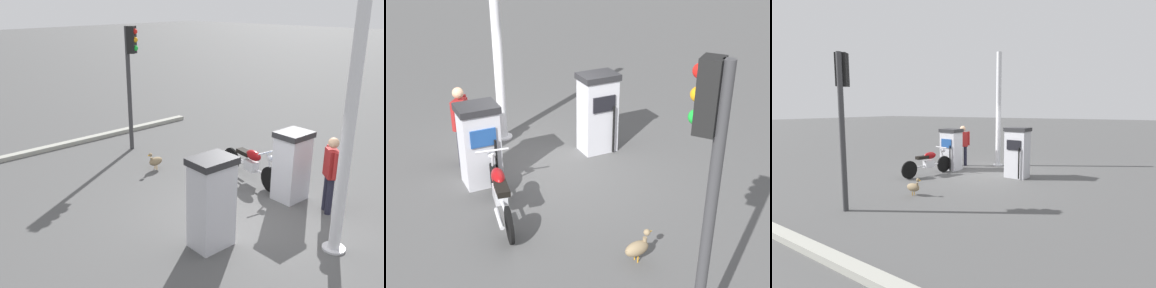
# 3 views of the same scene
# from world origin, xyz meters

# --- Properties ---
(ground_plane) EXTENTS (120.00, 120.00, 0.00)m
(ground_plane) POSITION_xyz_m (0.00, 0.00, 0.00)
(ground_plane) COLOR #4C4C4C
(fuel_pump_near) EXTENTS (0.70, 0.78, 1.54)m
(fuel_pump_near) POSITION_xyz_m (-0.08, -1.29, 0.78)
(fuel_pump_near) COLOR silver
(fuel_pump_near) RESTS_ON ground
(fuel_pump_far) EXTENTS (0.68, 0.83, 1.67)m
(fuel_pump_far) POSITION_xyz_m (-0.08, 1.29, 0.85)
(fuel_pump_far) COLOR silver
(fuel_pump_far) RESTS_ON ground
(motorcycle_near_pump) EXTENTS (2.02, 0.80, 0.93)m
(motorcycle_near_pump) POSITION_xyz_m (1.11, -1.48, 0.46)
(motorcycle_near_pump) COLOR black
(motorcycle_near_pump) RESTS_ON ground
(attendant_person) EXTENTS (0.47, 0.47, 1.60)m
(attendant_person) POSITION_xyz_m (-0.96, -1.30, 0.91)
(attendant_person) COLOR #1E1E2D
(attendant_person) RESTS_ON ground
(wandering_duck) EXTENTS (0.21, 0.48, 0.49)m
(wandering_duck) POSITION_xyz_m (3.29, -0.35, 0.23)
(wandering_duck) COLOR #847051
(wandering_duck) RESTS_ON ground
(roadside_traffic_light) EXTENTS (0.39, 0.31, 3.49)m
(roadside_traffic_light) POSITION_xyz_m (4.92, -0.94, 2.39)
(roadside_traffic_light) COLOR #38383A
(roadside_traffic_light) RESTS_ON ground
(canopy_support_pole) EXTENTS (0.40, 0.40, 4.47)m
(canopy_support_pole) POSITION_xyz_m (-1.72, -0.10, 2.16)
(canopy_support_pole) COLOR silver
(canopy_support_pole) RESTS_ON ground
(road_edge_kerb) EXTENTS (0.85, 8.40, 0.12)m
(road_edge_kerb) POSITION_xyz_m (6.56, 0.00, 0.06)
(road_edge_kerb) COLOR #9E9E93
(road_edge_kerb) RESTS_ON ground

